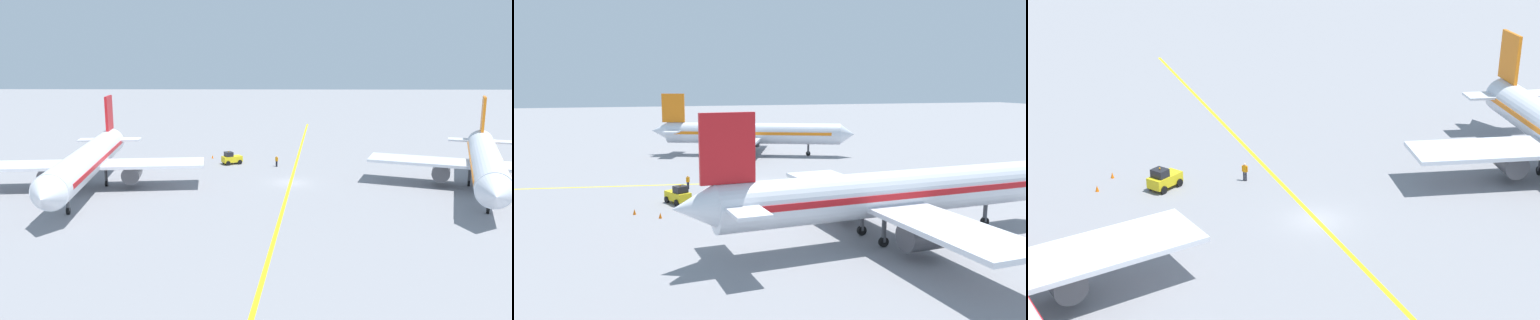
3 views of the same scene
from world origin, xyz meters
The scene contains 8 objects.
ground_plane centered at (0.00, 0.00, 0.00)m, with size 400.00×400.00×0.00m, color gray.
apron_yellow_centreline centered at (0.00, 0.00, 0.00)m, with size 0.40×120.00×0.01m, color yellow.
airplane_at_gate centered at (-23.59, 3.44, 3.71)m, with size 28.05×34.29×10.60m.
airplane_adjacent_stand centered at (24.96, 3.96, 3.71)m, with size 28.39×35.54×10.60m.
baggage_tug_white centered at (8.51, -11.63, 0.90)m, with size 3.35×2.77×2.11m.
ground_crew_worker centered at (1.59, -9.92, 0.91)m, with size 0.41×0.47×1.68m.
traffic_cone_near_nose centered at (11.88, -16.09, 0.28)m, with size 0.32×0.32×0.55m, color orange.
traffic_cone_mid_apron centered at (13.85, -13.75, 0.28)m, with size 0.32×0.32×0.55m, color orange.
Camera 1 is at (3.46, 63.46, 15.99)m, focal length 35.00 mm.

